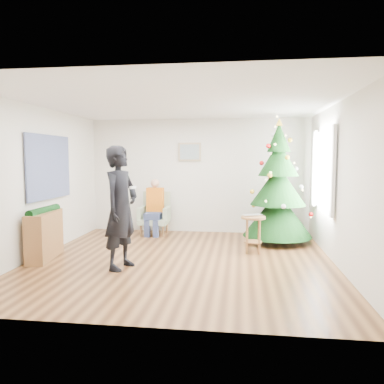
# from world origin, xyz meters

# --- Properties ---
(floor) EXTENTS (5.00, 5.00, 0.00)m
(floor) POSITION_xyz_m (0.00, 0.00, 0.00)
(floor) COLOR brown
(floor) RESTS_ON ground
(ceiling) EXTENTS (5.00, 5.00, 0.00)m
(ceiling) POSITION_xyz_m (0.00, 0.00, 2.60)
(ceiling) COLOR white
(ceiling) RESTS_ON wall_back
(wall_back) EXTENTS (5.00, 0.00, 5.00)m
(wall_back) POSITION_xyz_m (0.00, 2.50, 1.30)
(wall_back) COLOR silver
(wall_back) RESTS_ON floor
(wall_front) EXTENTS (5.00, 0.00, 5.00)m
(wall_front) POSITION_xyz_m (0.00, -2.50, 1.30)
(wall_front) COLOR silver
(wall_front) RESTS_ON floor
(wall_left) EXTENTS (0.00, 5.00, 5.00)m
(wall_left) POSITION_xyz_m (-2.50, 0.00, 1.30)
(wall_left) COLOR silver
(wall_left) RESTS_ON floor
(wall_right) EXTENTS (0.00, 5.00, 5.00)m
(wall_right) POSITION_xyz_m (2.50, 0.00, 1.30)
(wall_right) COLOR silver
(wall_right) RESTS_ON floor
(window_panel) EXTENTS (0.04, 1.30, 1.40)m
(window_panel) POSITION_xyz_m (2.47, 1.00, 1.50)
(window_panel) COLOR white
(window_panel) RESTS_ON wall_right
(curtains) EXTENTS (0.05, 1.75, 1.50)m
(curtains) POSITION_xyz_m (2.44, 1.00, 1.50)
(curtains) COLOR white
(curtains) RESTS_ON wall_right
(christmas_tree) EXTENTS (1.38, 1.38, 2.50)m
(christmas_tree) POSITION_xyz_m (1.71, 1.60, 1.12)
(christmas_tree) COLOR #3F2816
(christmas_tree) RESTS_ON floor
(stool) EXTENTS (0.44, 0.44, 0.66)m
(stool) POSITION_xyz_m (1.20, 0.70, 0.34)
(stool) COLOR brown
(stool) RESTS_ON floor
(laptop) EXTENTS (0.43, 0.37, 0.03)m
(laptop) POSITION_xyz_m (1.20, 0.70, 0.68)
(laptop) COLOR silver
(laptop) RESTS_ON stool
(armchair) EXTENTS (0.67, 0.61, 0.95)m
(armchair) POSITION_xyz_m (-0.93, 2.06, 0.34)
(armchair) COLOR #96A988
(armchair) RESTS_ON floor
(seated_person) EXTENTS (0.37, 0.53, 1.25)m
(seated_person) POSITION_xyz_m (-0.93, 2.01, 0.63)
(seated_person) COLOR navy
(seated_person) RESTS_ON armchair
(standing_man) EXTENTS (0.63, 0.79, 1.90)m
(standing_man) POSITION_xyz_m (-0.86, -0.54, 0.95)
(standing_man) COLOR black
(standing_man) RESTS_ON floor
(game_controller) EXTENTS (0.07, 0.13, 0.04)m
(game_controller) POSITION_xyz_m (-0.65, -0.57, 1.27)
(game_controller) COLOR white
(game_controller) RESTS_ON standing_man
(console) EXTENTS (0.44, 1.03, 0.80)m
(console) POSITION_xyz_m (-2.33, -0.18, 0.40)
(console) COLOR brown
(console) RESTS_ON floor
(garland) EXTENTS (0.14, 0.90, 0.14)m
(garland) POSITION_xyz_m (-2.33, -0.18, 0.82)
(garland) COLOR black
(garland) RESTS_ON console
(tapestry) EXTENTS (0.03, 1.50, 1.15)m
(tapestry) POSITION_xyz_m (-2.46, 0.30, 1.55)
(tapestry) COLOR black
(tapestry) RESTS_ON wall_left
(framed_picture) EXTENTS (0.52, 0.05, 0.42)m
(framed_picture) POSITION_xyz_m (-0.20, 2.46, 1.85)
(framed_picture) COLOR tan
(framed_picture) RESTS_ON wall_back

